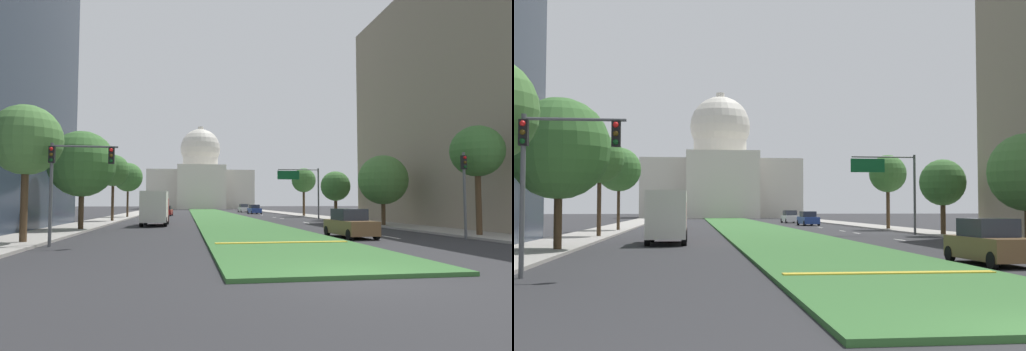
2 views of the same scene
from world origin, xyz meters
TOP-DOWN VIEW (x-y plane):
  - ground_plane at (0.00, 66.67)m, footprint 293.33×293.33m
  - grass_median at (0.00, 60.00)m, footprint 7.62×120.00m
  - median_curb_nose at (0.00, 9.92)m, footprint 6.86×0.50m
  - lane_dashes_right at (7.94, 37.77)m, footprint 0.16×49.25m
  - sidewalk_left at (-14.06, 53.33)m, footprint 4.00×120.00m
  - sidewalk_right at (14.06, 53.33)m, footprint 4.00×120.00m
  - capitol_building at (0.00, 132.53)m, footprint 33.39×25.66m
  - traffic_light_near_left at (-10.72, 11.13)m, footprint 3.34×0.35m
  - overhead_guide_sign at (9.76, 40.90)m, footprint 5.42×0.20m
  - street_tree_left_mid at (-12.88, 23.44)m, footprint 5.14×5.14m
  - street_tree_left_far at (-12.91, 38.27)m, footprint 3.55×3.55m
  - street_tree_right_far at (13.11, 38.32)m, footprint 3.61×3.61m
  - street_tree_left_distant at (-12.92, 51.04)m, footprint 4.07×4.07m
  - street_tree_right_distant at (12.94, 51.99)m, footprint 3.68×3.68m
  - sedan_lead_stopped at (5.29, 14.04)m, footprint 2.10×4.50m
  - sedan_midblock at (-8.19, 40.71)m, footprint 1.85×4.30m
  - sedan_distant at (-7.92, 58.65)m, footprint 2.08×4.61m
  - sedan_far_horizon at (7.99, 68.70)m, footprint 2.14×4.74m
  - sedan_very_far at (7.77, 82.06)m, footprint 2.18×4.41m
  - box_truck_delivery at (-7.71, 29.92)m, footprint 2.40×6.40m

SIDE VIEW (x-z plane):
  - ground_plane at x=0.00m, z-range 0.00..0.00m
  - lane_dashes_right at x=7.94m, z-range 0.00..0.01m
  - grass_median at x=0.00m, z-range 0.00..0.14m
  - sidewalk_left at x=-14.06m, z-range 0.00..0.15m
  - sidewalk_right at x=14.06m, z-range 0.00..0.15m
  - median_curb_nose at x=0.00m, z-range 0.14..0.18m
  - sedan_distant at x=-7.92m, z-range -0.05..1.59m
  - sedan_midblock at x=-8.19m, z-range -0.05..1.59m
  - sedan_far_horizon at x=7.99m, z-range -0.05..1.68m
  - sedan_very_far at x=7.77m, z-range -0.06..1.73m
  - sedan_lead_stopped at x=5.29m, z-range -0.06..1.73m
  - box_truck_delivery at x=-7.71m, z-range 0.08..3.28m
  - traffic_light_near_left at x=-10.72m, z-range 1.20..6.40m
  - street_tree_right_far at x=13.11m, z-range 1.15..7.12m
  - overhead_guide_sign at x=9.76m, z-range 1.39..7.89m
  - street_tree_left_mid at x=-12.88m, z-range 1.30..9.06m
  - street_tree_right_distant at x=12.94m, z-range 1.81..9.20m
  - street_tree_left_distant at x=-12.92m, z-range 1.83..9.58m
  - street_tree_left_far at x=-12.91m, z-range 1.96..9.49m
  - capitol_building at x=0.00m, z-range -4.51..23.01m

